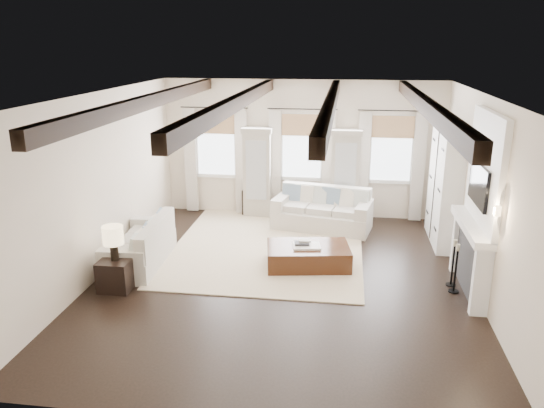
# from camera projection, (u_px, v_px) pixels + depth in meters

# --- Properties ---
(ground) EXTENTS (7.50, 7.50, 0.00)m
(ground) POSITION_uv_depth(u_px,v_px,m) (282.00, 280.00, 9.33)
(ground) COLOR black
(ground) RESTS_ON ground
(room_shell) EXTENTS (6.54, 7.54, 3.22)m
(room_shell) POSITION_uv_depth(u_px,v_px,m) (330.00, 165.00, 9.53)
(room_shell) COLOR beige
(room_shell) RESTS_ON ground
(area_rug) EXTENTS (3.79, 4.65, 0.02)m
(area_rug) POSITION_uv_depth(u_px,v_px,m) (268.00, 245.00, 10.87)
(area_rug) COLOR beige
(area_rug) RESTS_ON ground
(sofa_back) EXTENTS (2.28, 1.37, 0.91)m
(sofa_back) POSITION_uv_depth(u_px,v_px,m) (323.00, 212.00, 11.84)
(sofa_back) COLOR beige
(sofa_back) RESTS_ON ground
(sofa_left) EXTENTS (0.99, 2.01, 0.84)m
(sofa_left) POSITION_uv_depth(u_px,v_px,m) (142.00, 246.00, 9.91)
(sofa_left) COLOR beige
(sofa_left) RESTS_ON ground
(ottoman) EXTENTS (1.64, 1.17, 0.40)m
(ottoman) POSITION_uv_depth(u_px,v_px,m) (308.00, 256.00, 9.85)
(ottoman) COLOR black
(ottoman) RESTS_ON ground
(tray) EXTENTS (0.55, 0.45, 0.04)m
(tray) POSITION_uv_depth(u_px,v_px,m) (307.00, 246.00, 9.74)
(tray) COLOR white
(tray) RESTS_ON ottoman
(book_lower) EXTENTS (0.29, 0.24, 0.04)m
(book_lower) POSITION_uv_depth(u_px,v_px,m) (302.00, 243.00, 9.76)
(book_lower) COLOR #262628
(book_lower) RESTS_ON tray
(book_upper) EXTENTS (0.24, 0.20, 0.03)m
(book_upper) POSITION_uv_depth(u_px,v_px,m) (305.00, 240.00, 9.81)
(book_upper) COLOR beige
(book_upper) RESTS_ON book_lower
(side_table_front) EXTENTS (0.53, 0.53, 0.53)m
(side_table_front) POSITION_uv_depth(u_px,v_px,m) (116.00, 274.00, 8.92)
(side_table_front) COLOR black
(side_table_front) RESTS_ON ground
(lamp_front) EXTENTS (0.35, 0.35, 0.60)m
(lamp_front) POSITION_uv_depth(u_px,v_px,m) (113.00, 237.00, 8.72)
(lamp_front) COLOR black
(lamp_front) RESTS_ON side_table_front
(side_table_back) EXTENTS (0.41, 0.41, 0.62)m
(side_table_back) POSITION_uv_depth(u_px,v_px,m) (252.00, 201.00, 12.82)
(side_table_back) COLOR black
(side_table_back) RESTS_ON ground
(lamp_back) EXTENTS (0.37, 0.37, 0.64)m
(lamp_back) POSITION_uv_depth(u_px,v_px,m) (251.00, 172.00, 12.60)
(lamp_back) COLOR black
(lamp_back) RESTS_ON side_table_back
(candlestick_near) EXTENTS (0.17, 0.17, 0.85)m
(candlestick_near) POSITION_uv_depth(u_px,v_px,m) (455.00, 272.00, 8.78)
(candlestick_near) COLOR black
(candlestick_near) RESTS_ON ground
(candlestick_far) EXTENTS (0.17, 0.17, 0.84)m
(candlestick_far) POSITION_uv_depth(u_px,v_px,m) (453.00, 267.00, 9.02)
(candlestick_far) COLOR black
(candlestick_far) RESTS_ON ground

